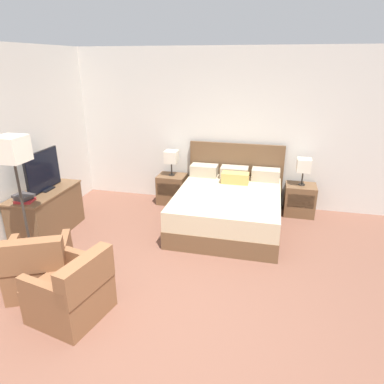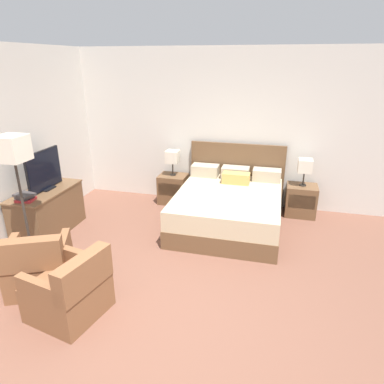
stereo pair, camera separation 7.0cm
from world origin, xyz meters
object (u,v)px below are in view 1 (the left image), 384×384
(book_small_top, at_px, (24,196))
(floor_lamp, at_px, (14,159))
(table_lamp_right, at_px, (304,166))
(book_blue_cover, at_px, (24,198))
(armchair_by_window, at_px, (39,267))
(armchair_companion, at_px, (72,293))
(nightstand_left, at_px, (172,189))
(dresser, at_px, (47,212))
(table_lamp_left, at_px, (171,157))
(tv, at_px, (43,171))
(book_red_cover, at_px, (25,201))
(nightstand_right, at_px, (300,200))
(bed, at_px, (228,206))

(book_small_top, xyz_separation_m, floor_lamp, (0.33, -0.42, 0.66))
(table_lamp_right, relative_size, book_blue_cover, 2.39)
(armchair_by_window, height_order, floor_lamp, floor_lamp)
(table_lamp_right, relative_size, book_small_top, 1.84)
(armchair_companion, bearing_deg, nightstand_left, 87.76)
(floor_lamp, bearing_deg, dresser, 111.50)
(table_lamp_left, xyz_separation_m, tv, (-1.52, -1.59, 0.11))
(nightstand_left, height_order, dresser, dresser)
(tv, bearing_deg, table_lamp_left, 46.17)
(nightstand_left, bearing_deg, book_red_cover, -126.31)
(nightstand_right, distance_m, table_lamp_left, 2.40)
(nightstand_left, xyz_separation_m, dresser, (-1.53, -1.64, 0.09))
(floor_lamp, bearing_deg, bed, 37.27)
(armchair_companion, bearing_deg, book_red_cover, 140.00)
(dresser, relative_size, floor_lamp, 0.69)
(floor_lamp, bearing_deg, nightstand_right, 35.20)
(book_small_top, bearing_deg, book_red_cover, 0.00)
(floor_lamp, bearing_deg, armchair_companion, -34.99)
(table_lamp_left, height_order, table_lamp_right, same)
(bed, bearing_deg, floor_lamp, -142.73)
(book_blue_cover, height_order, book_small_top, book_small_top)
(dresser, relative_size, tv, 1.60)
(tv, height_order, floor_lamp, floor_lamp)
(book_blue_cover, xyz_separation_m, armchair_companion, (1.40, -1.17, -0.47))
(table_lamp_left, bearing_deg, table_lamp_right, 0.00)
(nightstand_left, distance_m, book_small_top, 2.62)
(tv, bearing_deg, floor_lamp, -69.95)
(armchair_companion, xyz_separation_m, floor_lamp, (-1.07, 0.75, 1.17))
(table_lamp_left, bearing_deg, book_red_cover, -126.29)
(book_blue_cover, distance_m, armchair_companion, 1.89)
(table_lamp_left, height_order, dresser, table_lamp_left)
(book_small_top, bearing_deg, book_blue_cover, 180.00)
(nightstand_right, bearing_deg, floor_lamp, -144.80)
(table_lamp_left, bearing_deg, tv, -133.83)
(bed, relative_size, book_red_cover, 8.51)
(bed, distance_m, floor_lamp, 3.17)
(table_lamp_left, height_order, floor_lamp, floor_lamp)
(book_red_cover, relative_size, armchair_by_window, 0.25)
(bed, relative_size, nightstand_left, 3.62)
(nightstand_left, relative_size, nightstand_right, 1.00)
(book_blue_cover, distance_m, armchair_by_window, 1.23)
(armchair_companion, bearing_deg, nightstand_right, 52.83)
(bed, relative_size, table_lamp_left, 4.20)
(book_small_top, distance_m, armchair_by_window, 1.24)
(book_small_top, height_order, armchair_by_window, book_small_top)
(bed, height_order, book_red_cover, bed)
(book_blue_cover, height_order, armchair_by_window, book_blue_cover)
(bed, relative_size, floor_lamp, 1.13)
(nightstand_right, xyz_separation_m, table_lamp_right, (0.00, 0.00, 0.62))
(nightstand_left, relative_size, armchair_by_window, 0.59)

